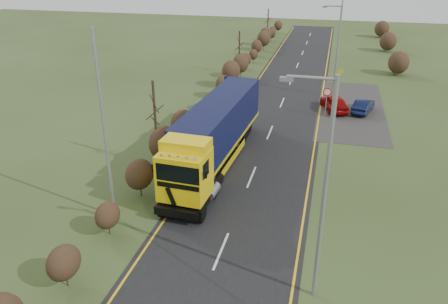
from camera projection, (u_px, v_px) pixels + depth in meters
ground at (238, 209)px, 25.02m from camera, size 160.00×160.00×0.00m
road at (266, 142)px, 33.83m from camera, size 8.00×120.00×0.02m
layby at (351, 108)px, 41.21m from camera, size 6.00×18.00×0.02m
lane_markings at (265, 143)px, 33.55m from camera, size 7.52×116.00×0.01m
hedgerow at (183, 125)px, 32.63m from camera, size 2.24×102.04×6.05m
lorry at (215, 131)px, 29.29m from camera, size 3.30×15.66×4.33m
car_red_hatchback at (334, 103)px, 40.33m from camera, size 3.01×4.60×1.46m
car_blue_sedan at (363, 106)px, 39.85m from camera, size 2.29×3.97×1.24m
streetlight_near at (322, 186)px, 16.59m from camera, size 2.04×0.19×9.63m
streetlight_mid at (336, 48)px, 42.61m from camera, size 1.90×0.18×8.93m
streetlight_far at (340, 16)px, 63.95m from camera, size 1.87×0.18×8.80m
left_pole at (105, 130)px, 22.23m from camera, size 0.16×0.16×10.27m
speed_sign at (327, 96)px, 38.27m from camera, size 0.73×0.10×2.66m
warning_board at (341, 75)px, 47.92m from camera, size 0.70×0.11×1.84m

